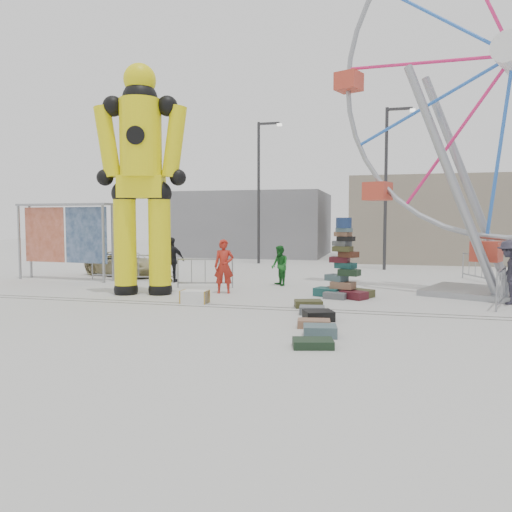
% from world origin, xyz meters
% --- Properties ---
extents(ground, '(90.00, 90.00, 0.00)m').
position_xyz_m(ground, '(0.00, 0.00, 0.00)').
color(ground, '#9E9E99').
rests_on(ground, ground).
extents(track_line_near, '(40.00, 0.04, 0.01)m').
position_xyz_m(track_line_near, '(0.00, 0.60, 0.00)').
color(track_line_near, '#47443F').
rests_on(track_line_near, ground).
extents(track_line_far, '(40.00, 0.04, 0.01)m').
position_xyz_m(track_line_far, '(0.00, 1.00, 0.00)').
color(track_line_far, '#47443F').
rests_on(track_line_far, ground).
extents(building_right, '(12.00, 8.00, 5.00)m').
position_xyz_m(building_right, '(7.00, 20.00, 2.50)').
color(building_right, gray).
rests_on(building_right, ground).
extents(building_left, '(10.00, 8.00, 4.40)m').
position_xyz_m(building_left, '(-6.00, 22.00, 2.20)').
color(building_left, gray).
rests_on(building_left, ground).
extents(lamp_post_right, '(1.41, 0.25, 8.00)m').
position_xyz_m(lamp_post_right, '(3.09, 13.00, 4.48)').
color(lamp_post_right, '#2D2D30').
rests_on(lamp_post_right, ground).
extents(lamp_post_left, '(1.41, 0.25, 8.00)m').
position_xyz_m(lamp_post_left, '(-3.91, 15.00, 4.48)').
color(lamp_post_left, '#2D2D30').
rests_on(lamp_post_left, ground).
extents(suitcase_tower, '(2.01, 1.66, 2.56)m').
position_xyz_m(suitcase_tower, '(1.71, 3.48, 0.71)').
color(suitcase_tower, '#194C49').
rests_on(suitcase_tower, ground).
extents(crash_test_dummy, '(3.10, 1.36, 7.78)m').
position_xyz_m(crash_test_dummy, '(-4.83, 2.37, 4.10)').
color(crash_test_dummy, black).
rests_on(crash_test_dummy, ground).
extents(ferris_wheel, '(10.72, 4.75, 13.45)m').
position_xyz_m(ferris_wheel, '(6.76, 4.68, 6.62)').
color(ferris_wheel, gray).
rests_on(ferris_wheel, ground).
extents(banner_scaffold, '(4.40, 1.04, 3.16)m').
position_xyz_m(banner_scaffold, '(-9.82, 5.27, 2.37)').
color(banner_scaffold, gray).
rests_on(banner_scaffold, ground).
extents(steamer_trunk, '(0.82, 0.49, 0.38)m').
position_xyz_m(steamer_trunk, '(-2.50, 1.12, 0.19)').
color(steamer_trunk, silver).
rests_on(steamer_trunk, ground).
extents(row_case_0, '(0.88, 0.70, 0.21)m').
position_xyz_m(row_case_0, '(0.90, 1.23, 0.10)').
color(row_case_0, '#3C3D1E').
rests_on(row_case_0, ground).
extents(row_case_1, '(0.71, 0.57, 0.21)m').
position_xyz_m(row_case_1, '(1.14, 0.23, 0.11)').
color(row_case_1, '#595C60').
rests_on(row_case_1, ground).
extents(row_case_2, '(0.88, 0.82, 0.25)m').
position_xyz_m(row_case_2, '(1.41, -0.55, 0.12)').
color(row_case_2, black).
rests_on(row_case_2, ground).
extents(row_case_3, '(0.80, 0.54, 0.19)m').
position_xyz_m(row_case_3, '(1.41, -1.39, 0.09)').
color(row_case_3, '#8C6047').
rests_on(row_case_3, ground).
extents(row_case_4, '(0.78, 0.66, 0.24)m').
position_xyz_m(row_case_4, '(1.66, -2.26, 0.12)').
color(row_case_4, '#476065').
rests_on(row_case_4, ground).
extents(row_case_5, '(0.88, 0.69, 0.16)m').
position_xyz_m(row_case_5, '(1.64, -3.21, 0.08)').
color(row_case_5, black).
rests_on(row_case_5, ground).
extents(barricade_dummy_a, '(2.00, 0.11, 1.10)m').
position_xyz_m(barricade_dummy_a, '(-7.97, 5.89, 0.55)').
color(barricade_dummy_a, gray).
rests_on(barricade_dummy_a, ground).
extents(barricade_dummy_b, '(1.94, 0.69, 1.10)m').
position_xyz_m(barricade_dummy_b, '(-6.19, 5.76, 0.55)').
color(barricade_dummy_b, gray).
rests_on(barricade_dummy_b, ground).
extents(barricade_dummy_c, '(1.97, 0.58, 1.10)m').
position_xyz_m(barricade_dummy_c, '(-3.37, 4.41, 0.55)').
color(barricade_dummy_c, gray).
rests_on(barricade_dummy_c, ground).
extents(barricade_wheel_front, '(0.70, 1.94, 1.10)m').
position_xyz_m(barricade_wheel_front, '(6.21, 2.70, 0.55)').
color(barricade_wheel_front, gray).
rests_on(barricade_wheel_front, ground).
extents(barricade_wheel_back, '(0.77, 1.92, 1.10)m').
position_xyz_m(barricade_wheel_back, '(6.62, 9.27, 0.55)').
color(barricade_wheel_back, gray).
rests_on(barricade_wheel_back, ground).
extents(pedestrian_red, '(0.76, 0.59, 1.83)m').
position_xyz_m(pedestrian_red, '(-2.28, 3.28, 0.92)').
color(pedestrian_red, maroon).
rests_on(pedestrian_red, ground).
extents(pedestrian_green, '(0.90, 0.94, 1.52)m').
position_xyz_m(pedestrian_green, '(-0.85, 5.68, 0.76)').
color(pedestrian_green, '#18611F').
rests_on(pedestrian_green, ground).
extents(pedestrian_black, '(1.08, 0.50, 1.80)m').
position_xyz_m(pedestrian_black, '(-5.23, 5.65, 0.90)').
color(pedestrian_black, black).
rests_on(pedestrian_black, ground).
extents(pedestrian_grey, '(0.77, 1.26, 1.90)m').
position_xyz_m(pedestrian_grey, '(6.55, 3.28, 0.95)').
color(pedestrian_grey, '#262430').
rests_on(pedestrian_grey, ground).
extents(parked_suv, '(4.38, 3.17, 1.11)m').
position_xyz_m(parked_suv, '(-8.21, 7.35, 0.55)').
color(parked_suv, tan).
rests_on(parked_suv, ground).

